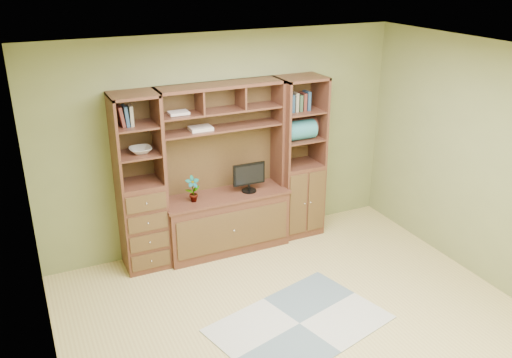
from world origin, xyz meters
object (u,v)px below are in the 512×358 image
center_hutch (225,171)px  right_tower (299,158)px  monitor (249,172)px  left_tower (140,184)px

center_hutch → right_tower: size_ratio=1.00×
center_hutch → monitor: size_ratio=4.13×
monitor → left_tower: bearing=177.8°
left_tower → right_tower: size_ratio=1.00×
left_tower → right_tower: (2.02, 0.00, 0.00)m
right_tower → left_tower: bearing=180.0°
left_tower → monitor: bearing=-3.3°
center_hutch → left_tower: 1.00m
left_tower → monitor: (1.29, -0.07, -0.05)m
left_tower → monitor: size_ratio=4.13×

